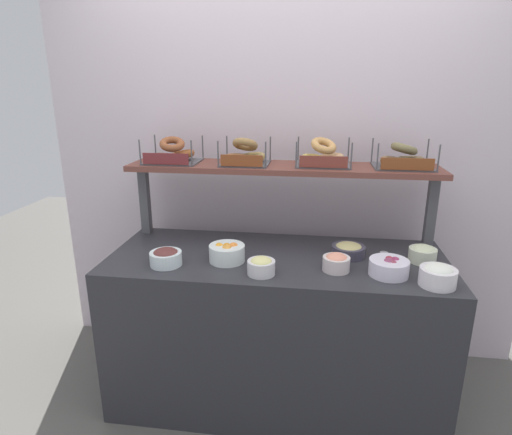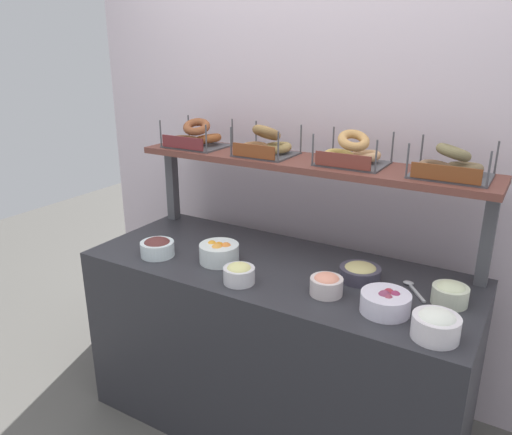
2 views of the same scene
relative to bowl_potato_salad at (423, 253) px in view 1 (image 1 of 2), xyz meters
name	(u,v)px [view 1 (image 1 of 2)]	position (x,y,z in m)	size (l,w,h in m)	color
ground_plane	(275,393)	(-0.73, -0.04, -0.89)	(8.00, 8.00, 0.00)	#595651
back_wall	(286,170)	(-0.73, 0.51, 0.31)	(2.94, 0.06, 2.40)	silver
deli_counter	(276,328)	(-0.73, -0.04, -0.47)	(1.74, 0.70, 0.85)	#2D2D33
shelf_riser_left	(145,200)	(-1.54, 0.23, 0.16)	(0.05, 0.05, 0.40)	#4C4C51
shelf_riser_right	(431,211)	(0.08, 0.23, 0.16)	(0.05, 0.05, 0.40)	#4C4C51
upper_shelf	(282,168)	(-0.73, 0.23, 0.37)	(1.70, 0.32, 0.03)	brown
bowl_potato_salad	(423,253)	(0.00, 0.00, 0.00)	(0.14, 0.14, 0.09)	beige
bowl_cream_cheese	(438,275)	(0.00, -0.27, 0.01)	(0.16, 0.16, 0.10)	white
bowl_beet_salad	(389,267)	(-0.19, -0.19, 0.00)	(0.18, 0.18, 0.09)	white
bowl_chocolate_spread	(166,257)	(-1.26, -0.22, 0.00)	(0.16, 0.16, 0.09)	white
bowl_fruit_salad	(227,252)	(-0.97, -0.13, 0.00)	(0.18, 0.18, 0.10)	white
bowl_hummus	(349,250)	(-0.36, 0.02, -0.01)	(0.17, 0.17, 0.07)	#413D4D
bowl_egg_salad	(261,266)	(-0.78, -0.26, 0.00)	(0.13, 0.13, 0.09)	silver
bowl_lox_spread	(336,262)	(-0.43, -0.17, 0.00)	(0.13, 0.13, 0.09)	silver
serving_spoon_near_plate	(389,255)	(-0.15, 0.05, -0.04)	(0.12, 0.15, 0.01)	#B7B7BC
bagel_basket_cinnamon_raisin	(172,154)	(-1.35, 0.23, 0.43)	(0.30, 0.25, 0.15)	#4C4C51
bagel_basket_everything	(245,155)	(-0.94, 0.23, 0.43)	(0.27, 0.26, 0.16)	#4C4C51
bagel_basket_sesame	(323,157)	(-0.51, 0.25, 0.43)	(0.29, 0.24, 0.15)	#4C4C51
bagel_basket_poppy	(403,159)	(-0.09, 0.24, 0.43)	(0.31, 0.25, 0.14)	#4C4C51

